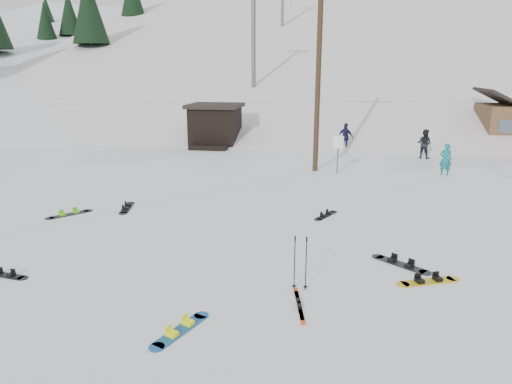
# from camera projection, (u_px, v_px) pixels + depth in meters

# --- Properties ---
(ground) EXTENTS (200.00, 200.00, 0.00)m
(ground) POSITION_uv_depth(u_px,v_px,m) (195.00, 301.00, 10.11)
(ground) COLOR white
(ground) RESTS_ON ground
(ski_slope) EXTENTS (60.00, 85.24, 65.97)m
(ski_slope) POSITION_uv_depth(u_px,v_px,m) (311.00, 191.00, 65.57)
(ski_slope) COLOR silver
(ski_slope) RESTS_ON ground
(ridge_left) EXTENTS (47.54, 95.03, 58.38)m
(ridge_left) POSITION_uv_depth(u_px,v_px,m) (54.00, 186.00, 64.55)
(ridge_left) COLOR white
(ridge_left) RESTS_ON ground
(treeline_left) EXTENTS (20.00, 64.00, 10.00)m
(treeline_left) POSITION_uv_depth(u_px,v_px,m) (18.00, 113.00, 53.74)
(treeline_left) COLOR black
(treeline_left) RESTS_ON ground
(treeline_crest) EXTENTS (50.00, 6.00, 10.00)m
(treeline_crest) POSITION_uv_depth(u_px,v_px,m) (322.00, 94.00, 91.92)
(treeline_crest) COLOR black
(treeline_crest) RESTS_ON ski_slope
(utility_pole) EXTENTS (2.00, 0.26, 9.00)m
(utility_pole) POSITION_uv_depth(u_px,v_px,m) (318.00, 75.00, 21.88)
(utility_pole) COLOR #3A2819
(utility_pole) RESTS_ON ground
(trail_sign) EXTENTS (0.50, 0.09, 1.85)m
(trail_sign) POSITION_uv_depth(u_px,v_px,m) (338.00, 148.00, 22.19)
(trail_sign) COLOR #595B60
(trail_sign) RESTS_ON ground
(lift_hut) EXTENTS (3.40, 4.10, 2.75)m
(lift_hut) POSITION_uv_depth(u_px,v_px,m) (215.00, 125.00, 30.50)
(lift_hut) COLOR black
(lift_hut) RESTS_ON ground
(lift_tower_near) EXTENTS (2.20, 0.36, 8.00)m
(lift_tower_near) POSITION_uv_depth(u_px,v_px,m) (254.00, 32.00, 37.25)
(lift_tower_near) COLOR #595B60
(lift_tower_near) RESTS_ON ski_slope
(hero_snowboard) EXTENTS (0.80, 1.52, 0.11)m
(hero_snowboard) POSITION_uv_depth(u_px,v_px,m) (180.00, 330.00, 8.96)
(hero_snowboard) COLOR #165490
(hero_snowboard) RESTS_ON ground
(hero_skis) EXTENTS (0.39, 1.57, 0.08)m
(hero_skis) POSITION_uv_depth(u_px,v_px,m) (299.00, 305.00, 9.92)
(hero_skis) COLOR #C03D13
(hero_skis) RESTS_ON ground
(ski_poles) EXTENTS (0.36, 0.10, 1.31)m
(ski_poles) POSITION_uv_depth(u_px,v_px,m) (300.00, 262.00, 10.51)
(ski_poles) COLOR black
(ski_poles) RESTS_ON ground
(board_scatter_a) EXTENTS (1.35, 0.40, 0.10)m
(board_scatter_a) POSITION_uv_depth(u_px,v_px,m) (5.00, 275.00, 11.36)
(board_scatter_a) COLOR black
(board_scatter_a) RESTS_ON ground
(board_scatter_b) EXTENTS (0.60, 1.57, 0.11)m
(board_scatter_b) POSITION_uv_depth(u_px,v_px,m) (127.00, 208.00, 16.84)
(board_scatter_b) COLOR black
(board_scatter_b) RESTS_ON ground
(board_scatter_c) EXTENTS (1.16, 1.34, 0.11)m
(board_scatter_c) POSITION_uv_depth(u_px,v_px,m) (69.00, 214.00, 16.10)
(board_scatter_c) COLOR black
(board_scatter_c) RESTS_ON ground
(board_scatter_d) EXTENTS (1.41, 1.15, 0.12)m
(board_scatter_d) POSITION_uv_depth(u_px,v_px,m) (401.00, 264.00, 11.98)
(board_scatter_d) COLOR black
(board_scatter_d) RESTS_ON ground
(board_scatter_e) EXTENTS (1.56, 0.83, 0.12)m
(board_scatter_e) POSITION_uv_depth(u_px,v_px,m) (428.00, 281.00, 11.01)
(board_scatter_e) COLOR gold
(board_scatter_e) RESTS_ON ground
(board_scatter_f) EXTENTS (0.78, 1.26, 0.10)m
(board_scatter_f) POSITION_uv_depth(u_px,v_px,m) (326.00, 215.00, 15.98)
(board_scatter_f) COLOR black
(board_scatter_f) RESTS_ON ground
(skier_teal) EXTENTS (0.58, 0.39, 1.55)m
(skier_teal) POSITION_uv_depth(u_px,v_px,m) (446.00, 159.00, 21.96)
(skier_teal) COLOR #0B6B6E
(skier_teal) RESTS_ON ground
(skier_dark) EXTENTS (1.02, 0.95, 1.67)m
(skier_dark) POSITION_uv_depth(u_px,v_px,m) (424.00, 144.00, 26.12)
(skier_dark) COLOR black
(skier_dark) RESTS_ON ground
(skier_navy) EXTENTS (1.09, 0.86, 1.73)m
(skier_navy) POSITION_uv_depth(u_px,v_px,m) (346.00, 137.00, 28.47)
(skier_navy) COLOR #181739
(skier_navy) RESTS_ON ground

